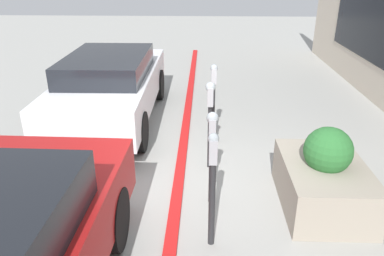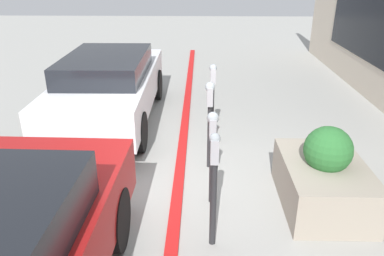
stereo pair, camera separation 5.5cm
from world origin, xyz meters
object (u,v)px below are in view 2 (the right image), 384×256
at_px(planter_box, 324,178).
at_px(parked_car_middle, 110,85).
at_px(parking_meter_fourth, 213,91).
at_px(parking_meter_second, 212,140).
at_px(parking_meter_middle, 210,106).
at_px(parking_meter_nearest, 214,179).

distance_m(planter_box, parked_car_middle, 4.67).
relative_size(parking_meter_fourth, parked_car_middle, 0.33).
distance_m(parking_meter_second, parking_meter_middle, 1.00).
bearing_deg(parking_meter_second, parking_meter_nearest, 179.64).
xyz_separation_m(parking_meter_nearest, parked_car_middle, (3.82, 2.05, -0.10)).
bearing_deg(parking_meter_middle, parking_meter_second, -178.89).
distance_m(parking_meter_second, planter_box, 1.63).
bearing_deg(parking_meter_second, planter_box, -90.57).
xyz_separation_m(parking_meter_second, parking_meter_fourth, (1.88, -0.05, 0.07)).
bearing_deg(parked_car_middle, planter_box, -130.08).
height_order(parking_meter_nearest, planter_box, parking_meter_nearest).
relative_size(parking_meter_second, planter_box, 0.86).
xyz_separation_m(parking_meter_middle, parked_car_middle, (1.95, 2.03, -0.27)).
xyz_separation_m(parking_meter_fourth, planter_box, (-1.89, -1.48, -0.61)).
bearing_deg(planter_box, parking_meter_nearest, 119.02).
distance_m(parking_meter_fourth, planter_box, 2.48).
height_order(parking_meter_middle, parked_car_middle, parking_meter_middle).
bearing_deg(parking_meter_middle, parking_meter_nearest, -179.58).
relative_size(parking_meter_nearest, parking_meter_middle, 1.00).
bearing_deg(parking_meter_middle, parked_car_middle, 46.17).
relative_size(parking_meter_nearest, parked_car_middle, 0.32).
bearing_deg(parking_meter_fourth, parked_car_middle, 63.02).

